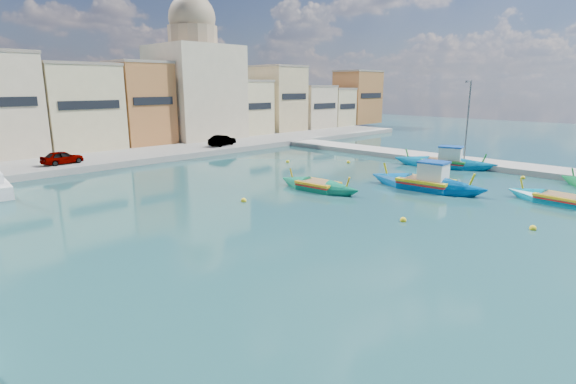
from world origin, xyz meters
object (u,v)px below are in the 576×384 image
luzzu_turquoise_cabin (444,163)px  luzzu_blue_cabin (426,184)px  quay_street_lamp (467,120)px  luzzu_cyan_south (560,201)px  luzzu_green (318,187)px  church_block (195,79)px

luzzu_turquoise_cabin → luzzu_blue_cabin: bearing=-161.1°
quay_street_lamp → luzzu_cyan_south: quay_street_lamp is taller
luzzu_green → church_block: bearing=71.2°
quay_street_lamp → luzzu_cyan_south: size_ratio=1.12×
church_block → luzzu_green: size_ratio=2.59×
church_block → luzzu_turquoise_cabin: size_ratio=1.92×
church_block → luzzu_green: church_block is taller
quay_street_lamp → luzzu_green: size_ratio=1.09×
church_block → luzzu_cyan_south: church_block is taller
luzzu_green → quay_street_lamp: bearing=-9.4°
quay_street_lamp → luzzu_turquoise_cabin: bearing=161.9°
church_block → luzzu_cyan_south: bearing=-93.2°
church_block → luzzu_turquoise_cabin: (5.01, -33.21, -8.03)m
luzzu_turquoise_cabin → luzzu_green: bearing=172.0°
luzzu_cyan_south → luzzu_green: bearing=120.0°
church_block → luzzu_turquoise_cabin: church_block is taller
church_block → luzzu_green: 33.76m
church_block → quay_street_lamp: size_ratio=2.39×
luzzu_cyan_south → church_block: bearing=86.8°
church_block → luzzu_blue_cabin: 37.70m
luzzu_cyan_south → luzzu_turquoise_cabin: bearing=57.0°
church_block → luzzu_blue_cabin: church_block is taller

